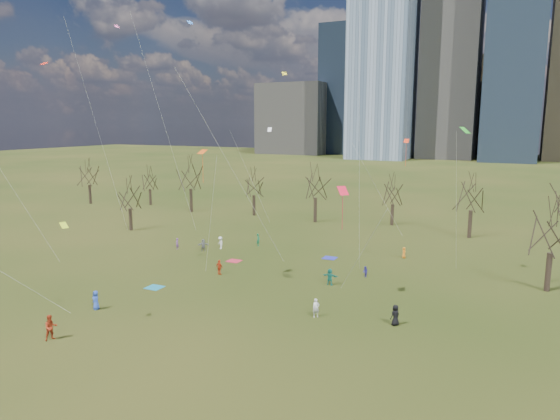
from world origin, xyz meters
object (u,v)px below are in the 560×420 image
at_px(blanket_teal, 154,287).
at_px(person_4, 219,267).
at_px(person_2, 51,327).
at_px(blanket_navy, 330,258).
at_px(person_0, 96,300).
at_px(blanket_crimson, 234,261).
at_px(person_1, 316,308).

relative_size(blanket_teal, person_4, 0.98).
bearing_deg(person_2, blanket_navy, 6.77).
bearing_deg(blanket_teal, person_4, 61.23).
height_order(blanket_teal, blanket_navy, same).
relative_size(blanket_teal, person_0, 0.94).
distance_m(blanket_teal, blanket_navy, 21.53).
distance_m(blanket_teal, blanket_crimson, 11.93).
height_order(blanket_crimson, person_4, person_4).
xyz_separation_m(person_2, person_4, (2.62, 19.42, -0.17)).
bearing_deg(person_1, blanket_crimson, 102.59).
height_order(blanket_navy, person_4, person_4).
distance_m(blanket_crimson, person_1, 19.24).
height_order(person_0, person_1, person_0).
relative_size(blanket_teal, blanket_navy, 1.00).
height_order(person_1, person_4, person_4).
relative_size(blanket_teal, person_1, 0.99).
relative_size(person_1, person_4, 0.99).
bearing_deg(person_4, person_2, 93.47).
bearing_deg(person_0, person_1, 42.76).
bearing_deg(person_1, person_2, 178.76).
height_order(person_1, person_2, person_2).
xyz_separation_m(person_0, person_2, (1.69, -6.11, 0.13)).
height_order(blanket_teal, person_1, person_1).
height_order(person_0, person_4, person_0).
xyz_separation_m(blanket_navy, person_0, (-12.76, -24.75, 0.84)).
relative_size(blanket_crimson, person_0, 0.94).
relative_size(blanket_navy, person_1, 0.99).
height_order(blanket_navy, person_2, person_2).
bearing_deg(person_0, blanket_crimson, 103.33).
bearing_deg(person_4, blanket_teal, 72.37).
distance_m(person_2, person_4, 19.60).
relative_size(person_0, person_1, 1.06).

